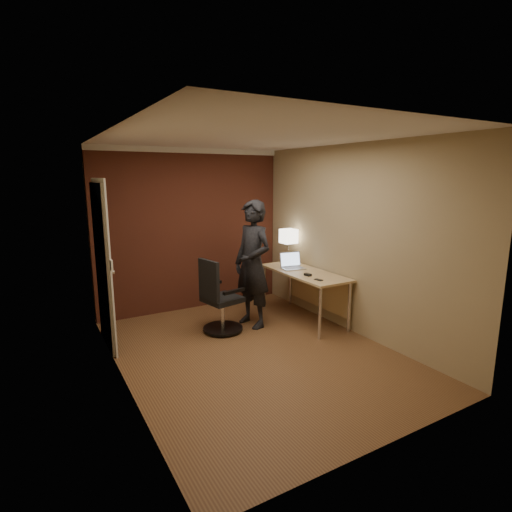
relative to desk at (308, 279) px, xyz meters
name	(u,v)px	position (x,y,z in m)	size (l,w,h in m)	color
room	(184,227)	(-1.53, 0.94, 0.77)	(4.00, 4.00, 4.00)	brown
desk	(308,279)	(0.00, 0.00, 0.00)	(0.60, 1.50, 0.73)	#D3B77A
desk_lamp	(289,237)	(0.07, 0.62, 0.55)	(0.22, 0.22, 0.54)	silver
laptop	(292,264)	(-0.10, 0.28, 0.19)	(0.37, 0.31, 0.23)	silver
mouse	(308,275)	(-0.18, -0.23, 0.14)	(0.06, 0.10, 0.03)	black
phone	(319,280)	(-0.20, -0.49, 0.13)	(0.06, 0.12, 0.01)	black
office_chair	(219,301)	(-1.35, 0.17, -0.16)	(0.54, 0.61, 1.00)	black
person	(253,264)	(-0.82, 0.19, 0.28)	(0.65, 0.42, 1.77)	black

